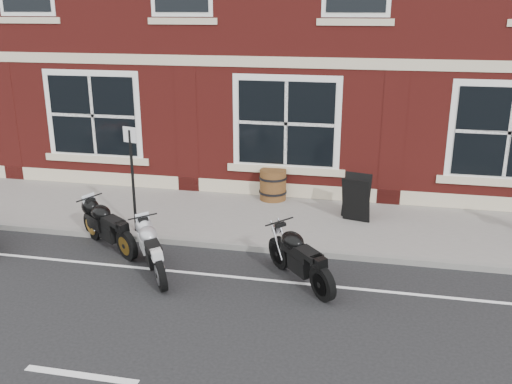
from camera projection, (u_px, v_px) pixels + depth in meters
ground at (163, 275)px, 10.30m from camera, size 80.00×80.00×0.00m
sidewalk at (210, 216)px, 13.07m from camera, size 30.00×3.00×0.12m
kerb at (188, 242)px, 11.60m from camera, size 30.00×0.16×0.12m
moto_sport_black at (109, 224)px, 11.32m from camera, size 1.67×1.26×0.89m
moto_sport_silver at (154, 248)px, 10.25m from camera, size 1.11×1.68×0.86m
moto_naked_black at (300, 255)px, 9.91m from camera, size 1.39×1.61×0.90m
a_board_sign at (356, 198)px, 12.51m from camera, size 0.69×0.54×1.01m
barrel_planter at (273, 185)px, 13.88m from camera, size 0.67×0.67×0.75m
parking_sign at (132, 172)px, 11.63m from camera, size 0.31×0.10×2.22m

